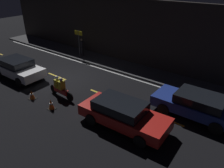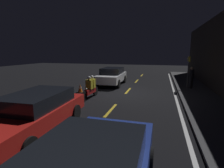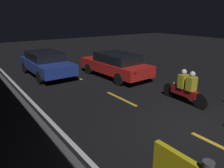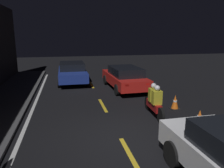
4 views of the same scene
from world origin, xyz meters
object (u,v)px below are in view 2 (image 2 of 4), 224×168
(taxi_red, at_px, (35,111))
(traffic_cone_mid, at_px, (66,94))
(motorcycle, at_px, (90,88))
(shop_sign, at_px, (189,66))
(pedestrian, at_px, (191,78))
(traffic_cone_near, at_px, (80,88))
(sedan_white, at_px, (112,76))

(taxi_red, xyz_separation_m, traffic_cone_mid, (-4.12, -1.25, -0.43))
(motorcycle, xyz_separation_m, traffic_cone_mid, (0.67, -1.29, -0.33))
(shop_sign, bearing_deg, pedestrian, 70.47)
(shop_sign, bearing_deg, traffic_cone_near, -66.51)
(sedan_white, bearing_deg, pedestrian, 85.07)
(taxi_red, distance_m, shop_sign, 11.04)
(traffic_cone_near, xyz_separation_m, shop_sign, (-3.17, 7.30, 1.50))
(sedan_white, bearing_deg, shop_sign, 85.72)
(traffic_cone_near, xyz_separation_m, pedestrian, (-3.09, 7.53, 0.63))
(traffic_cone_mid, bearing_deg, shop_sign, 124.67)
(motorcycle, bearing_deg, pedestrian, 127.17)
(sedan_white, xyz_separation_m, shop_sign, (0.32, 6.00, 1.02))
(sedan_white, height_order, pedestrian, pedestrian)
(traffic_cone_mid, xyz_separation_m, pedestrian, (-4.97, 7.53, 0.60))
(motorcycle, bearing_deg, shop_sign, 128.73)
(traffic_cone_near, bearing_deg, sedan_white, 159.58)
(sedan_white, distance_m, traffic_cone_mid, 5.55)
(sedan_white, height_order, traffic_cone_near, sedan_white)
(motorcycle, height_order, traffic_cone_mid, motorcycle)
(sedan_white, height_order, traffic_cone_mid, sedan_white)
(motorcycle, relative_size, pedestrian, 1.36)
(taxi_red, xyz_separation_m, motorcycle, (-4.79, 0.05, -0.10))
(taxi_red, bearing_deg, traffic_cone_near, -170.75)
(taxi_red, relative_size, traffic_cone_near, 7.76)
(pedestrian, distance_m, shop_sign, 0.91)
(motorcycle, distance_m, shop_sign, 7.53)
(taxi_red, distance_m, traffic_cone_mid, 4.32)
(motorcycle, distance_m, traffic_cone_mid, 1.49)
(traffic_cone_mid, bearing_deg, pedestrian, 123.39)
(sedan_white, bearing_deg, traffic_cone_mid, -14.83)
(sedan_white, bearing_deg, taxi_red, -1.55)
(motorcycle, bearing_deg, taxi_red, 2.08)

